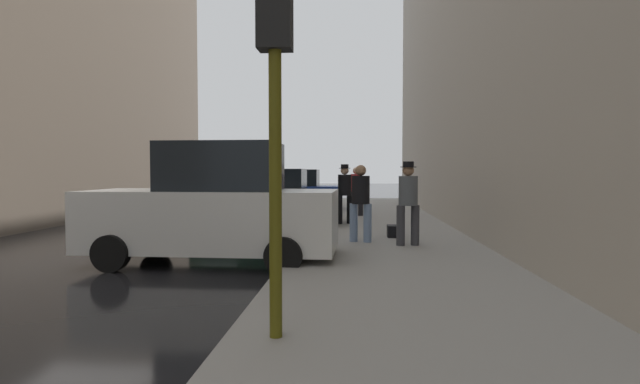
{
  "coord_description": "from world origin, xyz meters",
  "views": [
    {
      "loc": [
        5.24,
        -9.06,
        1.73
      ],
      "look_at": [
        4.09,
        7.62,
        1.02
      ],
      "focal_mm": 28.0,
      "sensor_mm": 36.0,
      "label": 1
    }
  ],
  "objects": [
    {
      "name": "pedestrian_in_red_jacket",
      "position": [
        5.31,
        8.55,
        1.1
      ],
      "size": [
        0.52,
        0.45,
        1.71
      ],
      "color": "black",
      "rests_on": "sidewalk"
    },
    {
      "name": "parked_blue_sedan",
      "position": [
        2.65,
        11.54,
        0.85
      ],
      "size": [
        4.21,
        2.08,
        1.79
      ],
      "color": "navy",
      "rests_on": "ground_plane"
    },
    {
      "name": "parked_white_van",
      "position": [
        2.65,
        0.02,
        1.03
      ],
      "size": [
        4.64,
        2.15,
        2.25
      ],
      "color": "silver",
      "rests_on": "ground_plane"
    },
    {
      "name": "sidewalk",
      "position": [
        6.0,
        0.0,
        0.07
      ],
      "size": [
        4.0,
        40.0,
        0.15
      ],
      "primitive_type": "cube",
      "color": "gray",
      "rests_on": "ground_plane"
    },
    {
      "name": "ground_plane",
      "position": [
        0.0,
        0.0,
        0.0
      ],
      "size": [
        120.0,
        120.0,
        0.0
      ],
      "primitive_type": "plane",
      "color": "black"
    },
    {
      "name": "pedestrian_with_beanie",
      "position": [
        6.38,
        1.56,
        1.14
      ],
      "size": [
        0.53,
        0.48,
        1.78
      ],
      "color": "#333338",
      "rests_on": "sidewalk"
    },
    {
      "name": "fire_hydrant",
      "position": [
        4.45,
        6.99,
        0.5
      ],
      "size": [
        0.42,
        0.22,
        0.7
      ],
      "color": "red",
      "rests_on": "sidewalk"
    },
    {
      "name": "pedestrian_in_jeans",
      "position": [
        5.38,
        2.02,
        1.1
      ],
      "size": [
        0.53,
        0.49,
        1.71
      ],
      "color": "#728CB2",
      "rests_on": "sidewalk"
    },
    {
      "name": "parked_dark_green_sedan",
      "position": [
        2.65,
        5.8,
        0.85
      ],
      "size": [
        4.21,
        2.08,
        1.79
      ],
      "color": "#193828",
      "rests_on": "ground_plane"
    },
    {
      "name": "traffic_light",
      "position": [
        4.5,
        -4.42,
        2.76
      ],
      "size": [
        0.32,
        0.32,
        3.6
      ],
      "color": "#514C0F",
      "rests_on": "sidewalk"
    },
    {
      "name": "duffel_bag",
      "position": [
        6.19,
        2.89,
        0.29
      ],
      "size": [
        0.32,
        0.44,
        0.28
      ],
      "color": "black",
      "rests_on": "sidewalk"
    },
    {
      "name": "pedestrian_with_fedora",
      "position": [
        4.95,
        5.84,
        1.14
      ],
      "size": [
        0.53,
        0.5,
        1.78
      ],
      "color": "black",
      "rests_on": "sidewalk"
    }
  ]
}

